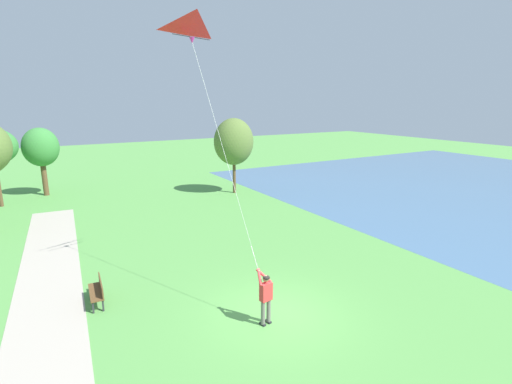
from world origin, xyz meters
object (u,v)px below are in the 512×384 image
at_px(park_bench_far_walkway, 98,290).
at_px(person_kite_flyer, 266,295).
at_px(flying_kite, 197,27).
at_px(tree_lakeside_near, 234,142).
at_px(tree_treeline_center, 41,148).

bearing_deg(park_bench_far_walkway, person_kite_flyer, -42.80).
height_order(flying_kite, park_bench_far_walkway, flying_kite).
bearing_deg(flying_kite, person_kite_flyer, -82.66).
relative_size(flying_kite, park_bench_far_walkway, 5.52).
distance_m(person_kite_flyer, tree_lakeside_near, 18.95).
bearing_deg(tree_treeline_center, flying_kite, -76.12).
relative_size(flying_kite, tree_lakeside_near, 1.43).
bearing_deg(tree_treeline_center, park_bench_far_walkway, -87.42).
bearing_deg(park_bench_far_walkway, tree_lakeside_near, 46.78).
xyz_separation_m(park_bench_far_walkway, tree_treeline_center, (-0.88, 19.51, 3.17)).
xyz_separation_m(person_kite_flyer, tree_lakeside_near, (7.61, 17.09, 3.00)).
distance_m(person_kite_flyer, tree_treeline_center, 24.44).
xyz_separation_m(tree_treeline_center, tree_lakeside_near, (13.01, -6.60, 0.36)).
xyz_separation_m(person_kite_flyer, flying_kite, (-0.49, 3.83, 8.60)).
relative_size(tree_treeline_center, tree_lakeside_near, 0.89).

